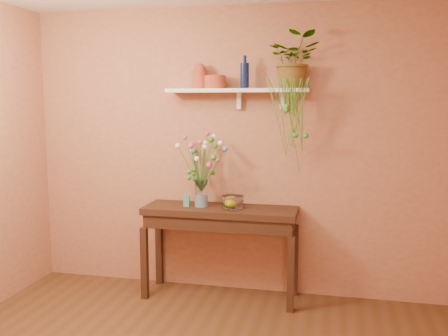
{
  "coord_description": "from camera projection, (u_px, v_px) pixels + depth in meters",
  "views": [
    {
      "loc": [
        0.95,
        -2.61,
        1.83
      ],
      "look_at": [
        0.0,
        1.55,
        1.25
      ],
      "focal_mm": 39.91,
      "sensor_mm": 36.0,
      "label": 1
    }
  ],
  "objects": [
    {
      "name": "glass_vase",
      "position": [
        201.0,
        195.0,
        4.59
      ],
      "size": [
        0.12,
        0.12,
        0.25
      ],
      "color": "white",
      "rests_on": "sideboard"
    },
    {
      "name": "room",
      "position": [
        163.0,
        187.0,
        2.79
      ],
      "size": [
        4.04,
        4.04,
        2.7
      ],
      "color": "#513019",
      "rests_on": "ground"
    },
    {
      "name": "terracotta_pot",
      "position": [
        215.0,
        82.0,
        4.54
      ],
      "size": [
        0.26,
        0.26,
        0.12
      ],
      "primitive_type": "cylinder",
      "rotation": [
        0.0,
        0.0,
        0.42
      ],
      "color": "#B23E28",
      "rests_on": "wall_shelf"
    },
    {
      "name": "spider_plant",
      "position": [
        295.0,
        60.0,
        4.38
      ],
      "size": [
        0.45,
        0.39,
        0.49
      ],
      "primitive_type": "imported",
      "rotation": [
        0.0,
        0.0,
        0.03
      ],
      "color": "#377D22",
      "rests_on": "wall_shelf"
    },
    {
      "name": "lemon",
      "position": [
        231.0,
        203.0,
        4.54
      ],
      "size": [
        0.08,
        0.08,
        0.08
      ],
      "primitive_type": "sphere",
      "color": "yellow",
      "rests_on": "glass_bowl"
    },
    {
      "name": "sideboard",
      "position": [
        220.0,
        221.0,
        4.59
      ],
      "size": [
        1.41,
        0.45,
        0.86
      ],
      "color": "#331B10",
      "rests_on": "ground"
    },
    {
      "name": "terracotta_jug",
      "position": [
        200.0,
        77.0,
        4.58
      ],
      "size": [
        0.16,
        0.16,
        0.23
      ],
      "color": "#B23E28",
      "rests_on": "wall_shelf"
    },
    {
      "name": "carton",
      "position": [
        187.0,
        201.0,
        4.6
      ],
      "size": [
        0.06,
        0.05,
        0.11
      ],
      "primitive_type": "cube",
      "rotation": [
        0.0,
        0.0,
        0.1
      ],
      "color": "teal",
      "rests_on": "sideboard"
    },
    {
      "name": "bouquet",
      "position": [
        202.0,
        156.0,
        4.54
      ],
      "size": [
        0.47,
        0.64,
        0.55
      ],
      "color": "#386B28",
      "rests_on": "glass_vase"
    },
    {
      "name": "plant_fronds",
      "position": [
        292.0,
        116.0,
        4.28
      ],
      "size": [
        0.36,
        0.28,
        0.84
      ],
      "color": "#377D22",
      "rests_on": "wall_shelf"
    },
    {
      "name": "wall_shelf",
      "position": [
        238.0,
        91.0,
        4.51
      ],
      "size": [
        1.3,
        0.24,
        0.19
      ],
      "color": "white",
      "rests_on": "room"
    },
    {
      "name": "glass_bowl",
      "position": [
        233.0,
        202.0,
        4.53
      ],
      "size": [
        0.19,
        0.19,
        0.11
      ],
      "color": "white",
      "rests_on": "sideboard"
    },
    {
      "name": "blue_bottle",
      "position": [
        245.0,
        75.0,
        4.45
      ],
      "size": [
        0.08,
        0.08,
        0.29
      ],
      "color": "#0C173A",
      "rests_on": "wall_shelf"
    }
  ]
}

